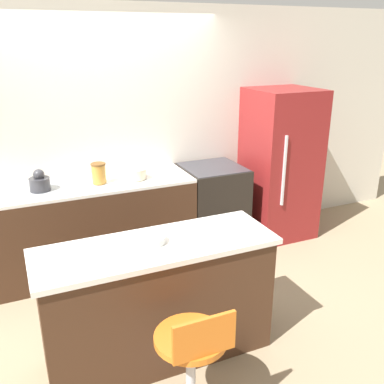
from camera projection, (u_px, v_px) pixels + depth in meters
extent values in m
plane|color=#998466|center=(129.00, 278.00, 4.28)|extent=(14.00, 14.00, 0.00)
cube|color=beige|center=(104.00, 136.00, 4.44)|extent=(8.00, 0.06, 2.60)
cube|color=#422819|center=(86.00, 229.00, 4.30)|extent=(2.17, 0.65, 0.90)
cube|color=white|center=(82.00, 186.00, 4.15)|extent=(2.17, 0.65, 0.03)
cube|color=#9EA3A8|center=(40.00, 189.00, 4.00)|extent=(0.44, 0.36, 0.01)
cube|color=#422819|center=(158.00, 303.00, 3.12)|extent=(1.63, 0.54, 0.89)
cube|color=white|center=(157.00, 247.00, 2.96)|extent=(1.69, 0.58, 0.04)
cube|color=black|center=(212.00, 207.00, 4.84)|extent=(0.65, 0.65, 0.93)
cube|color=black|center=(226.00, 229.00, 4.60)|extent=(0.46, 0.01, 0.32)
cube|color=#333338|center=(213.00, 167.00, 4.68)|extent=(0.62, 0.62, 0.01)
cube|color=maroon|center=(280.00, 164.00, 5.00)|extent=(0.74, 0.71, 1.74)
cube|color=silver|center=(284.00, 171.00, 4.59)|extent=(0.02, 0.02, 0.78)
cylinder|color=#B7B7BC|center=(191.00, 378.00, 2.65)|extent=(0.06, 0.06, 0.56)
cylinder|color=orange|center=(191.00, 338.00, 2.55)|extent=(0.44, 0.44, 0.04)
cube|color=orange|center=(204.00, 337.00, 2.34)|extent=(0.38, 0.02, 0.24)
cylinder|color=#333338|center=(40.00, 184.00, 3.93)|extent=(0.19, 0.19, 0.12)
sphere|color=#333338|center=(39.00, 175.00, 3.90)|extent=(0.10, 0.10, 0.10)
cylinder|color=beige|center=(135.00, 173.00, 4.28)|extent=(0.23, 0.23, 0.10)
cylinder|color=#B77F33|center=(99.00, 174.00, 4.13)|extent=(0.14, 0.14, 0.18)
cylinder|color=brown|center=(98.00, 164.00, 4.10)|extent=(0.14, 0.14, 0.02)
cylinder|color=white|center=(149.00, 239.00, 2.96)|extent=(0.22, 0.22, 0.05)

